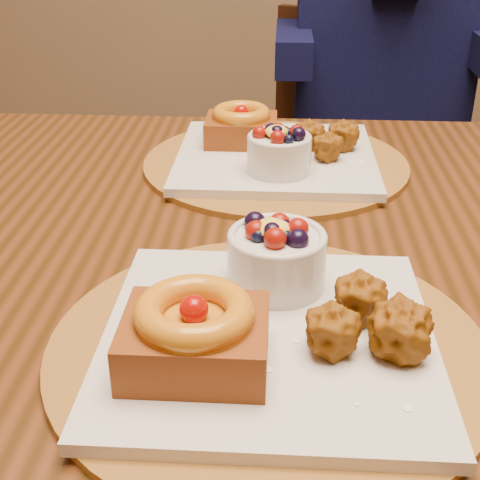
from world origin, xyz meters
name	(u,v)px	position (x,y,z in m)	size (l,w,h in m)	color
dining_table	(271,292)	(-0.12, -0.11, 0.68)	(1.60, 0.90, 0.76)	#311C08
place_setting_near	(265,321)	(-0.12, -0.33, 0.78)	(0.38, 0.38, 0.09)	brown
place_setting_far	(274,152)	(-0.12, 0.10, 0.78)	(0.38, 0.38, 0.08)	brown
chair_far	(330,173)	(0.02, 0.80, 0.47)	(0.55, 0.55, 0.85)	black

